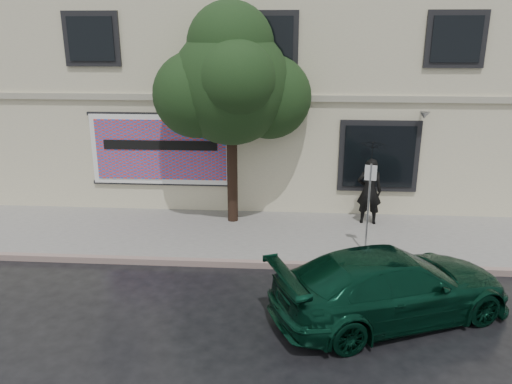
{
  "coord_description": "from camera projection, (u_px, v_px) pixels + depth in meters",
  "views": [
    {
      "loc": [
        0.63,
        -9.32,
        5.39
      ],
      "look_at": [
        -0.18,
        2.2,
        1.67
      ],
      "focal_mm": 35.0,
      "sensor_mm": 36.0,
      "label": 1
    }
  ],
  "objects": [
    {
      "name": "ground",
      "position": [
        257.0,
        299.0,
        10.54
      ],
      "size": [
        90.0,
        90.0,
        0.0
      ],
      "primitive_type": "plane",
      "color": "black",
      "rests_on": "ground"
    },
    {
      "name": "sidewalk",
      "position": [
        265.0,
        236.0,
        13.61
      ],
      "size": [
        20.0,
        3.5,
        0.15
      ],
      "primitive_type": "cube",
      "color": "gray",
      "rests_on": "ground"
    },
    {
      "name": "curb",
      "position": [
        261.0,
        264.0,
        11.94
      ],
      "size": [
        20.0,
        0.18,
        0.16
      ],
      "primitive_type": "cube",
      "color": "slate",
      "rests_on": "ground"
    },
    {
      "name": "building",
      "position": [
        274.0,
        87.0,
        18.01
      ],
      "size": [
        20.0,
        8.12,
        7.0
      ],
      "color": "#BFB699",
      "rests_on": "ground"
    },
    {
      "name": "billboard",
      "position": [
        161.0,
        150.0,
        14.8
      ],
      "size": [
        4.3,
        0.16,
        2.2
      ],
      "color": "white",
      "rests_on": "ground"
    },
    {
      "name": "car",
      "position": [
        392.0,
        285.0,
        9.68
      ],
      "size": [
        5.22,
        3.77,
        1.39
      ],
      "primitive_type": "imported",
      "rotation": [
        0.0,
        0.0,
        1.96
      ],
      "color": "black",
      "rests_on": "ground"
    },
    {
      "name": "pedestrian",
      "position": [
        369.0,
        191.0,
        14.07
      ],
      "size": [
        0.75,
        0.54,
        1.9
      ],
      "primitive_type": "imported",
      "rotation": [
        0.0,
        0.0,
        3.02
      ],
      "color": "black",
      "rests_on": "sidewalk"
    },
    {
      "name": "umbrella",
      "position": [
        373.0,
        146.0,
        13.66
      ],
      "size": [
        1.22,
        1.22,
        0.72
      ],
      "primitive_type": "imported",
      "rotation": [
        0.0,
        0.0,
        -0.32
      ],
      "color": "black",
      "rests_on": "pedestrian"
    },
    {
      "name": "street_tree",
      "position": [
        231.0,
        86.0,
        13.37
      ],
      "size": [
        3.2,
        3.2,
        5.47
      ],
      "color": "black",
      "rests_on": "sidewalk"
    },
    {
      "name": "sign_pole",
      "position": [
        369.0,
        200.0,
        11.95
      ],
      "size": [
        0.28,
        0.07,
        2.29
      ],
      "rotation": [
        0.0,
        0.0,
        -0.19
      ],
      "color": "#989BA0",
      "rests_on": "sidewalk"
    }
  ]
}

